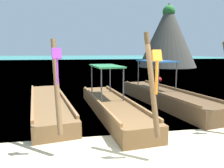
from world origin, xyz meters
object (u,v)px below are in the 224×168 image
at_px(longtail_boat_yellow_ribbon, 165,97).
at_px(karst_rock, 169,36).
at_px(mooring_buoy_near, 159,80).
at_px(longtail_boat_violet_ribbon, 49,104).
at_px(longtail_boat_orange_ribbon, 111,105).

bearing_deg(longtail_boat_yellow_ribbon, karst_rock, 64.95).
relative_size(karst_rock, mooring_buoy_near, 24.53).
xyz_separation_m(longtail_boat_yellow_ribbon, karst_rock, (10.26, 21.97, 4.29)).
bearing_deg(longtail_boat_violet_ribbon, longtail_boat_yellow_ribbon, 0.38).
height_order(longtail_boat_violet_ribbon, longtail_boat_yellow_ribbon, longtail_boat_violet_ribbon).
bearing_deg(karst_rock, mooring_buoy_near, -116.77).
xyz_separation_m(longtail_boat_violet_ribbon, longtail_boat_orange_ribbon, (2.40, -0.91, 0.07)).
relative_size(longtail_boat_violet_ribbon, mooring_buoy_near, 18.89).
bearing_deg(mooring_buoy_near, longtail_boat_yellow_ribbon, -110.79).
bearing_deg(longtail_boat_yellow_ribbon, mooring_buoy_near, 69.21).
distance_m(longtail_boat_violet_ribbon, longtail_boat_yellow_ribbon, 4.96).
bearing_deg(longtail_boat_violet_ribbon, mooring_buoy_near, 41.46).
xyz_separation_m(longtail_boat_violet_ribbon, mooring_buoy_near, (7.44, 6.58, -0.06)).
bearing_deg(longtail_boat_orange_ribbon, mooring_buoy_near, 56.03).
bearing_deg(longtail_boat_orange_ribbon, longtail_boat_violet_ribbon, 159.25).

